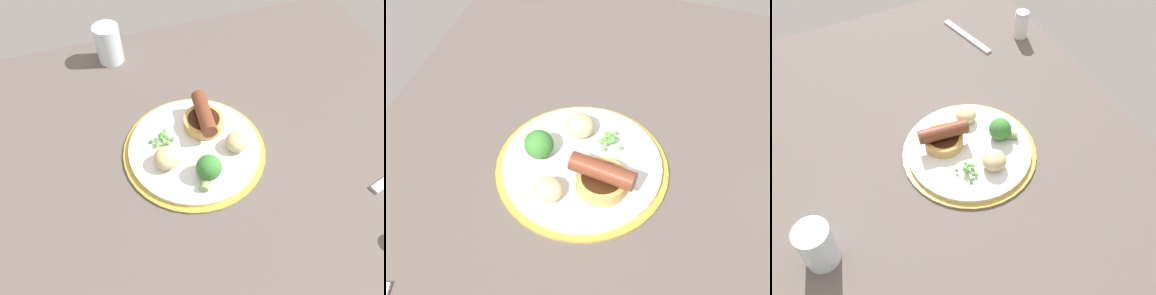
# 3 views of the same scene
# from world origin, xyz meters

# --- Properties ---
(dining_table) EXTENTS (1.10, 0.80, 0.03)m
(dining_table) POSITION_xyz_m (0.00, 0.00, 0.01)
(dining_table) COLOR #564C47
(dining_table) RESTS_ON ground
(dinner_plate) EXTENTS (0.28, 0.28, 0.01)m
(dinner_plate) POSITION_xyz_m (0.03, 0.03, 0.04)
(dinner_plate) COLOR #B79333
(dinner_plate) RESTS_ON dining_table
(sausage_pudding) EXTENTS (0.08, 0.10, 0.05)m
(sausage_pudding) POSITION_xyz_m (-0.01, -0.02, 0.07)
(sausage_pudding) COLOR tan
(sausage_pudding) RESTS_ON dinner_plate
(pea_pile) EXTENTS (0.05, 0.04, 0.02)m
(pea_pile) POSITION_xyz_m (0.08, -0.01, 0.05)
(pea_pile) COLOR #5EA543
(pea_pile) RESTS_ON dinner_plate
(broccoli_floret_near) EXTENTS (0.05, 0.06, 0.05)m
(broccoli_floret_near) POSITION_xyz_m (0.03, 0.10, 0.07)
(broccoli_floret_near) COLOR #387A33
(broccoli_floret_near) RESTS_ON dinner_plate
(potato_chunk_0) EXTENTS (0.06, 0.06, 0.04)m
(potato_chunk_0) POSITION_xyz_m (0.09, 0.05, 0.06)
(potato_chunk_0) COLOR #CCB77F
(potato_chunk_0) RESTS_ON dinner_plate
(potato_chunk_1) EXTENTS (0.06, 0.06, 0.03)m
(potato_chunk_1) POSITION_xyz_m (-0.05, 0.06, 0.06)
(potato_chunk_1) COLOR #CCB77F
(potato_chunk_1) RESTS_ON dinner_plate
(fork) EXTENTS (0.18, 0.06, 0.01)m
(fork) POSITION_xyz_m (-0.33, 0.20, 0.03)
(fork) COLOR silver
(fork) RESTS_ON dining_table
(drinking_glass) EXTENTS (0.06, 0.06, 0.09)m
(drinking_glass) POSITION_xyz_m (0.13, -0.31, 0.08)
(drinking_glass) COLOR silver
(drinking_glass) RESTS_ON dining_table
(salt_shaker) EXTENTS (0.04, 0.04, 0.07)m
(salt_shaker) POSITION_xyz_m (-0.27, 0.33, 0.07)
(salt_shaker) COLOR silver
(salt_shaker) RESTS_ON dining_table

